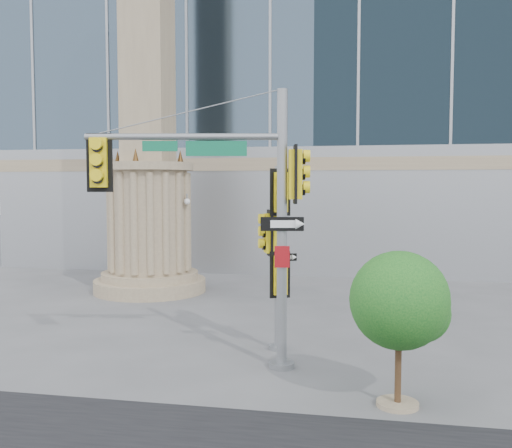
# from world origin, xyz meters

# --- Properties ---
(ground) EXTENTS (120.00, 120.00, 0.00)m
(ground) POSITION_xyz_m (0.00, 0.00, 0.00)
(ground) COLOR #545456
(ground) RESTS_ON ground
(monument) EXTENTS (4.40, 4.40, 16.60)m
(monument) POSITION_xyz_m (-6.00, 9.00, 5.52)
(monument) COLOR gray
(monument) RESTS_ON ground
(main_signal_pole) EXTENTS (4.93, 1.31, 6.39)m
(main_signal_pole) POSITION_xyz_m (-0.63, 0.38, 3.96)
(main_signal_pole) COLOR slate
(main_signal_pole) RESTS_ON ground
(secondary_signal_pole) EXTENTS (0.89, 0.64, 4.71)m
(secondary_signal_pole) POSITION_xyz_m (0.19, 1.88, 2.77)
(secondary_signal_pole) COLOR slate
(secondary_signal_pole) RESTS_ON ground
(street_tree) EXTENTS (1.92, 1.88, 2.99)m
(street_tree) POSITION_xyz_m (3.06, -1.27, 1.97)
(street_tree) COLOR gray
(street_tree) RESTS_ON ground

